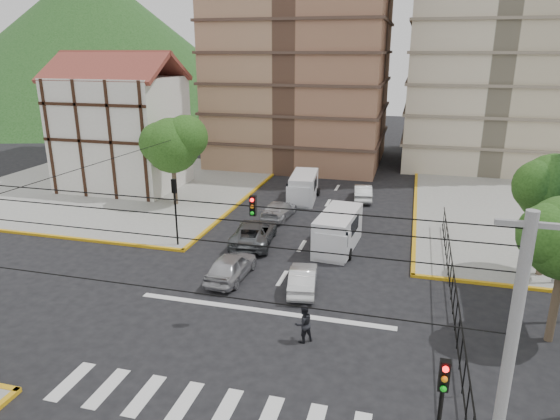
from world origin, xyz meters
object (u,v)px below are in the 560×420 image
(van_left_lane, at_px, (303,188))
(car_white_front_right, at_px, (303,279))
(van_right_lane, at_px, (337,233))
(car_silver_front_left, at_px, (231,266))
(pedestrian_crosswalk, at_px, (303,324))
(traffic_light_se, at_px, (441,407))
(traffic_light_nw, at_px, (175,201))

(van_left_lane, xyz_separation_m, car_white_front_right, (3.59, -16.12, -0.45))
(van_right_lane, distance_m, car_white_front_right, 6.14)
(van_right_lane, distance_m, car_silver_front_left, 7.68)
(pedestrian_crosswalk, bearing_deg, traffic_light_se, 84.61)
(pedestrian_crosswalk, bearing_deg, car_silver_front_left, -87.12)
(traffic_light_se, xyz_separation_m, pedestrian_crosswalk, (-5.28, 6.89, -2.23))
(van_right_lane, height_order, pedestrian_crosswalk, van_right_lane)
(traffic_light_se, height_order, van_left_lane, traffic_light_se)
(van_right_lane, bearing_deg, van_left_lane, 118.94)
(car_white_front_right, distance_m, pedestrian_crosswalk, 4.97)
(car_silver_front_left, bearing_deg, car_white_front_right, 178.15)
(car_white_front_right, height_order, pedestrian_crosswalk, pedestrian_crosswalk)
(van_left_lane, bearing_deg, traffic_light_nw, -120.41)
(traffic_light_nw, relative_size, van_right_lane, 0.80)
(car_silver_front_left, distance_m, car_white_front_right, 4.20)
(car_silver_front_left, height_order, pedestrian_crosswalk, pedestrian_crosswalk)
(van_right_lane, bearing_deg, car_silver_front_left, -126.40)
(van_left_lane, relative_size, car_white_front_right, 1.32)
(traffic_light_nw, bearing_deg, traffic_light_se, -45.00)
(traffic_light_se, distance_m, car_silver_front_left, 16.19)
(van_right_lane, bearing_deg, car_white_front_right, -93.31)
(traffic_light_nw, distance_m, pedestrian_crosswalk, 13.69)
(car_silver_front_left, xyz_separation_m, car_white_front_right, (4.19, -0.31, -0.09))
(van_right_lane, xyz_separation_m, car_silver_front_left, (-5.07, -5.75, -0.42))
(van_left_lane, height_order, car_white_front_right, van_left_lane)
(traffic_light_se, bearing_deg, pedestrian_crosswalk, 127.49)
(van_right_lane, relative_size, van_left_lane, 1.05)
(traffic_light_se, bearing_deg, traffic_light_nw, 135.00)
(traffic_light_nw, height_order, van_right_lane, traffic_light_nw)
(van_left_lane, bearing_deg, van_right_lane, -71.79)
(car_silver_front_left, bearing_deg, traffic_light_nw, -32.96)
(traffic_light_nw, distance_m, van_right_lane, 10.52)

